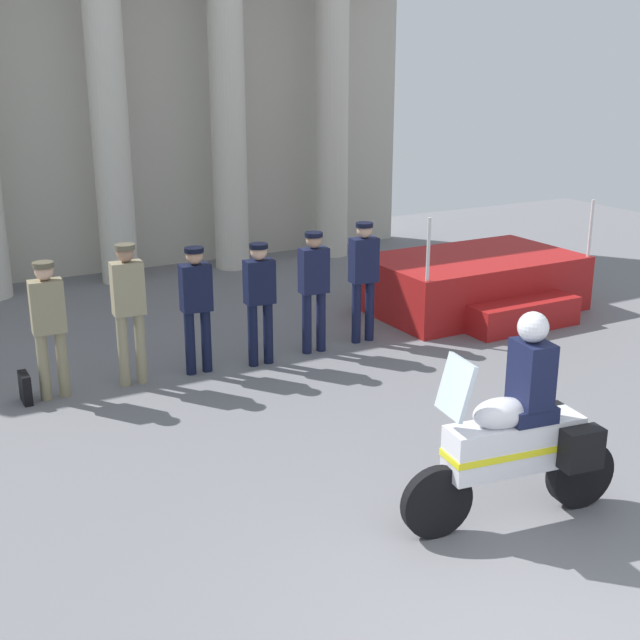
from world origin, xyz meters
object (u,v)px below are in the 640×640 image
at_px(reviewing_stand, 475,284).
at_px(officer_in_row_5, 364,272).
at_px(motorcycle_with_rider, 522,436).
at_px(officer_in_row_3, 260,294).
at_px(briefcase_on_ground, 25,388).
at_px(officer_in_row_2, 196,300).
at_px(officer_in_row_4, 314,282).
at_px(officer_in_row_0, 49,319).
at_px(officer_in_row_1, 129,303).

height_order(reviewing_stand, officer_in_row_5, reviewing_stand).
xyz_separation_m(officer_in_row_5, motorcycle_with_rider, (-1.37, -4.78, -0.22)).
bearing_deg(officer_in_row_3, briefcase_on_ground, 0.65).
bearing_deg(officer_in_row_3, officer_in_row_2, -3.58).
distance_m(officer_in_row_5, motorcycle_with_rider, 4.98).
bearing_deg(briefcase_on_ground, officer_in_row_4, -1.21).
bearing_deg(officer_in_row_2, motorcycle_with_rider, 107.37).
bearing_deg(reviewing_stand, officer_in_row_4, -170.70).
distance_m(officer_in_row_0, motorcycle_with_rider, 5.60).
bearing_deg(briefcase_on_ground, officer_in_row_1, -2.12).
bearing_deg(officer_in_row_4, officer_in_row_0, 3.15).
distance_m(reviewing_stand, officer_in_row_0, 6.74).
height_order(officer_in_row_2, officer_in_row_4, officer_in_row_4).
relative_size(officer_in_row_0, officer_in_row_1, 0.94).
bearing_deg(officer_in_row_3, officer_in_row_4, -169.75).
bearing_deg(motorcycle_with_rider, officer_in_row_4, -88.51).
xyz_separation_m(reviewing_stand, motorcycle_with_rider, (-3.77, -5.24, 0.37)).
xyz_separation_m(reviewing_stand, officer_in_row_1, (-5.75, -0.49, 0.63)).
distance_m(officer_in_row_0, officer_in_row_2, 1.81).
height_order(officer_in_row_3, motorcycle_with_rider, motorcycle_with_rider).
xyz_separation_m(officer_in_row_2, officer_in_row_5, (2.50, 0.04, 0.04)).
bearing_deg(motorcycle_with_rider, reviewing_stand, -117.56).
relative_size(reviewing_stand, officer_in_row_0, 1.98).
distance_m(officer_in_row_3, motorcycle_with_rider, 4.64).
xyz_separation_m(officer_in_row_2, officer_in_row_4, (1.67, -0.02, 0.02)).
relative_size(officer_in_row_2, officer_in_row_4, 0.98).
bearing_deg(officer_in_row_0, officer_in_row_4, -176.85).
height_order(officer_in_row_0, officer_in_row_5, officer_in_row_5).
relative_size(motorcycle_with_rider, briefcase_on_ground, 5.79).
height_order(officer_in_row_4, briefcase_on_ground, officer_in_row_4).
distance_m(officer_in_row_2, motorcycle_with_rider, 4.87).
relative_size(reviewing_stand, officer_in_row_5, 1.91).
bearing_deg(officer_in_row_4, officer_in_row_2, 3.42).
relative_size(officer_in_row_2, officer_in_row_5, 0.96).
distance_m(officer_in_row_2, officer_in_row_3, 0.83).
bearing_deg(officer_in_row_0, officer_in_row_3, -179.14).
distance_m(officer_in_row_2, briefcase_on_ground, 2.28).
height_order(officer_in_row_1, officer_in_row_4, officer_in_row_1).
distance_m(officer_in_row_1, motorcycle_with_rider, 5.15).
xyz_separation_m(reviewing_stand, briefcase_on_ground, (-7.03, -0.45, -0.24)).
relative_size(officer_in_row_0, officer_in_row_5, 0.97).
distance_m(officer_in_row_0, officer_in_row_4, 3.48).
bearing_deg(officer_in_row_1, officer_in_row_4, -176.75).
distance_m(officer_in_row_5, briefcase_on_ground, 4.71).
relative_size(officer_in_row_1, officer_in_row_2, 1.08).
xyz_separation_m(officer_in_row_1, motorcycle_with_rider, (1.98, -4.75, -0.25)).
bearing_deg(officer_in_row_4, officer_in_row_5, -171.82).
distance_m(officer_in_row_3, officer_in_row_5, 1.68).
xyz_separation_m(reviewing_stand, officer_in_row_5, (-2.39, -0.47, 0.59)).
xyz_separation_m(officer_in_row_0, officer_in_row_3, (2.63, -0.14, -0.02)).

